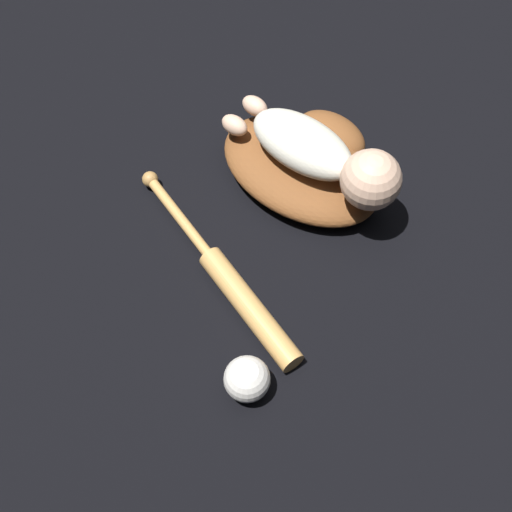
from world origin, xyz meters
TOP-DOWN VIEW (x-y plane):
  - ground_plane at (0.00, 0.00)m, footprint 6.00×6.00m
  - baseball_glove at (-0.04, -0.04)m, footprint 0.38×0.31m
  - baby_figure at (0.01, -0.07)m, footprint 0.38×0.17m
  - baseball_bat at (-0.04, -0.35)m, footprint 0.46×0.25m
  - baseball at (0.07, -0.50)m, footprint 0.08×0.08m

SIDE VIEW (x-z plane):
  - ground_plane at x=0.00m, z-range 0.00..0.00m
  - baseball_bat at x=-0.04m, z-range 0.00..0.04m
  - baseball_glove at x=-0.04m, z-range 0.00..0.07m
  - baseball at x=0.07m, z-range 0.00..0.08m
  - baby_figure at x=0.01m, z-range 0.06..0.18m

